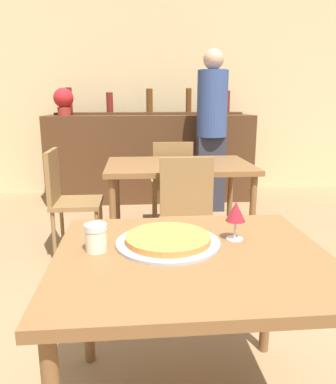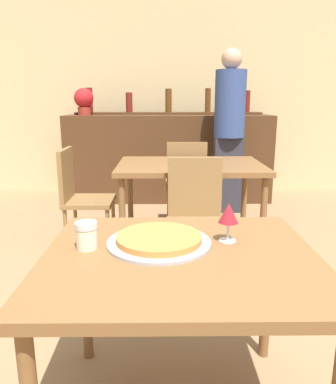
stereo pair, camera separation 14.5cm
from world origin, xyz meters
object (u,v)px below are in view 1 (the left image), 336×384
Objects in this scene: chair_far_side_front at (188,213)px; potted_plant at (64,100)px; pizza_tray at (168,240)px; cheese_shaker at (96,237)px; person_standing at (212,126)px; chair_far_side_left at (67,195)px; chair_far_side_back at (172,179)px; wine_glass at (236,213)px.

chair_far_side_front is 2.71m from potted_plant.
pizza_tray is (-0.24, -1.07, 0.22)m from chair_far_side_front.
chair_far_side_front is 1.12m from pizza_tray.
person_standing is (1.03, 2.90, 0.21)m from cheese_shaker.
chair_far_side_left is 1.80m from pizza_tray.
chair_far_side_front is 8.43× the size of cheese_shaker.
chair_far_side_left is at bearing 112.54° from pizza_tray.
cheese_shaker is 3.53m from potted_plant.
chair_far_side_back is 2.22m from wine_glass.
person_standing is at bearing -129.43° from chair_far_side_back.
chair_far_side_left reaches higher than wine_glass.
cheese_shaker is at bearing -172.61° from wine_glass.
pizza_tray is 0.28m from cheese_shaker.
chair_far_side_back is 1.09m from chair_far_side_left.
pizza_tray is 2.59× the size of wine_glass.
potted_plant is (-1.72, 0.53, 0.28)m from person_standing.
chair_far_side_front is 2.72× the size of potted_plant.
chair_far_side_back is 5.62× the size of wine_glass.
chair_far_side_back is 2.72× the size of potted_plant.
person_standing is at bearing 80.40° from wine_glass.
chair_far_side_left is at bearing 31.94° from chair_far_side_back.
potted_plant reaches higher than chair_far_side_front.
person_standing is at bearing 75.20° from pizza_tray.
pizza_tray is (-0.24, -2.22, 0.22)m from chair_far_side_back.
potted_plant is (-1.21, 2.31, 0.76)m from chair_far_side_front.
cheese_shaker is (-0.51, -1.12, 0.26)m from chair_far_side_front.
cheese_shaker is 0.32× the size of potted_plant.
chair_far_side_front is 1.00× the size of chair_far_side_left.
pizza_tray is 2.96m from person_standing.
potted_plant reaches higher than chair_far_side_back.
chair_far_side_back is 1.00× the size of chair_far_side_left.
person_standing is (0.52, 0.63, 0.48)m from chair_far_side_back.
chair_far_side_left is 2.17× the size of pizza_tray.
cheese_shaker is (-0.28, -0.04, 0.04)m from pizza_tray.
chair_far_side_left is 1.91m from wine_glass.
cheese_shaker reaches higher than pizza_tray.
cheese_shaker is at bearing -114.66° from chair_far_side_front.
chair_far_side_front and chair_far_side_back have the same top height.
person_standing is at bearing -17.10° from potted_plant.
wine_glass is at bearing -149.36° from chair_far_side_left.
chair_far_side_left is 1.76m from cheese_shaker.
person_standing is at bearing 73.82° from chair_far_side_front.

